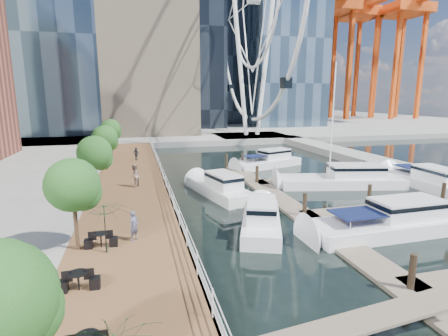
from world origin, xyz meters
TOP-DOWN VIEW (x-y plane):
  - ground at (0.00, 0.00)m, footprint 520.00×520.00m
  - boardwalk at (-9.00, 15.00)m, footprint 6.00×60.00m
  - seawall at (-6.00, 15.00)m, footprint 0.25×60.00m
  - land_far at (0.00, 102.00)m, footprint 200.00×114.00m
  - breakwater at (20.00, 20.00)m, footprint 4.00×60.00m
  - pier at (14.00, 52.00)m, footprint 14.00×12.00m
  - railing at (-6.10, 15.00)m, footprint 0.10×60.00m
  - floating_docks at (7.97, 9.98)m, footprint 16.00×34.00m
  - ferris_wheel at (14.00, 52.00)m, footprint 5.80×45.60m
  - port_cranes at (67.67, 95.67)m, footprint 40.00×52.00m
  - street_trees at (-11.40, 14.00)m, footprint 2.60×42.60m
  - cafe_tables at (-10.40, -2.00)m, footprint 2.50×13.70m
  - yacht_foreground at (6.77, 4.03)m, footprint 11.51×3.35m
  - pedestrian_near at (-8.66, 4.49)m, footprint 0.68×0.69m
  - pedestrian_mid at (-8.61, 15.93)m, footprint 1.12×1.19m
  - pedestrian_far at (-8.35, 28.82)m, footprint 0.92×0.88m
  - moored_yachts at (9.30, 13.90)m, footprint 23.68×38.61m
  - cafe_seating at (-9.68, -2.64)m, footprint 4.17×12.83m

SIDE VIEW (x-z plane):
  - ground at x=0.00m, z-range 0.00..0.00m
  - yacht_foreground at x=6.77m, z-range -1.07..1.07m
  - moored_yachts at x=9.30m, z-range -5.75..5.75m
  - floating_docks at x=7.97m, z-range -0.81..1.79m
  - boardwalk at x=-9.00m, z-range 0.00..1.00m
  - seawall at x=-6.00m, z-range 0.00..1.00m
  - land_far at x=0.00m, z-range 0.00..1.00m
  - breakwater at x=20.00m, z-range 0.00..1.00m
  - pier at x=14.00m, z-range 0.00..1.00m
  - cafe_tables at x=-10.40m, z-range 1.00..1.74m
  - railing at x=-6.10m, z-range 1.00..2.05m
  - pedestrian_far at x=-8.35m, z-range 1.00..2.53m
  - pedestrian_near at x=-8.66m, z-range 1.00..2.61m
  - pedestrian_mid at x=-8.61m, z-range 1.00..2.95m
  - cafe_seating at x=-9.68m, z-range 0.94..3.44m
  - street_trees at x=-11.40m, z-range 1.99..6.59m
  - port_cranes at x=67.67m, z-range 1.00..39.00m
  - ferris_wheel at x=14.00m, z-range 2.02..49.82m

